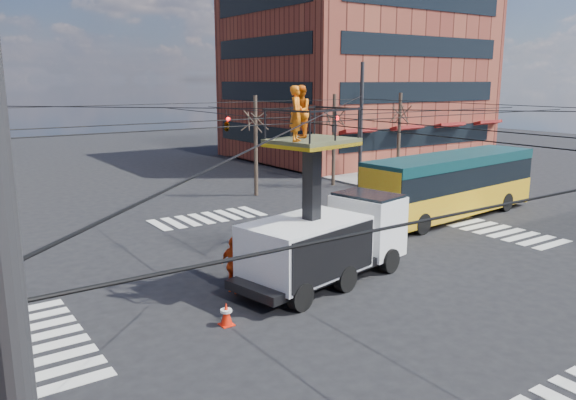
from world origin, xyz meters
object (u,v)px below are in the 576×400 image
Objects in this scene: city_bus at (451,184)px; worker_ground at (234,265)px; utility_truck at (327,221)px; traffic_cone at (226,314)px; flagger at (388,214)px.

city_bus is 6.03× the size of worker_ground.
utility_truck is 10.71× the size of traffic_cone.
flagger reaches higher than traffic_cone.
city_bus reaches higher than worker_ground.
city_bus is at bearing 17.88° from traffic_cone.
utility_truck is 5.17m from traffic_cone.
worker_ground is (1.44, 2.12, 0.60)m from traffic_cone.
city_bus is 14.57m from worker_ground.
worker_ground is at bearing -115.37° from flagger.
utility_truck reaches higher than traffic_cone.
worker_ground is (-3.23, 0.79, -1.20)m from utility_truck.
flagger is at bearing 16.30° from utility_truck.
utility_truck is 11.65m from city_bus.
city_bus is at bearing 6.75° from utility_truck.
flagger is (-4.80, -0.39, -0.84)m from city_bus.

